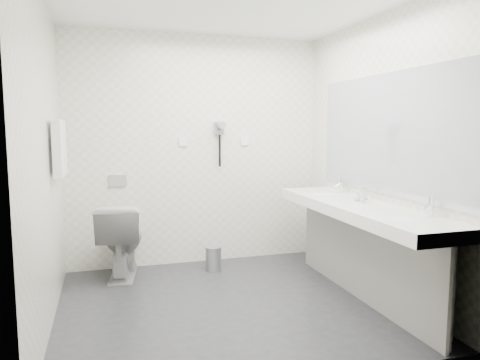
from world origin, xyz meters
name	(u,v)px	position (x,y,z in m)	size (l,w,h in m)	color
floor	(228,304)	(0.00, 0.00, 0.00)	(2.80, 2.80, 0.00)	#28282D
ceiling	(227,1)	(0.00, 0.00, 2.50)	(2.80, 2.80, 0.00)	white
wall_back	(197,151)	(0.00, 1.30, 1.25)	(2.80, 2.80, 0.00)	white
wall_front	(290,174)	(0.00, -1.30, 1.25)	(2.80, 2.80, 0.00)	white
wall_left	(44,162)	(-1.40, 0.00, 1.25)	(2.60, 2.60, 0.00)	white
wall_right	(375,156)	(1.40, 0.00, 1.25)	(2.60, 2.60, 0.00)	white
vanity_counter	(359,209)	(1.12, -0.20, 0.80)	(0.55, 2.20, 0.10)	white
vanity_panel	(360,257)	(1.15, -0.20, 0.38)	(0.03, 2.15, 0.75)	gray
vanity_post_near	(450,300)	(1.18, -1.24, 0.38)	(0.06, 0.06, 0.75)	silver
vanity_post_far	(311,231)	(1.18, 0.84, 0.38)	(0.06, 0.06, 0.75)	silver
mirror	(388,134)	(1.39, -0.20, 1.45)	(0.02, 2.20, 1.05)	#B2BCC6
basin_near	(408,220)	(1.12, -0.85, 0.83)	(0.40, 0.31, 0.05)	white
basin_far	(324,195)	(1.12, 0.45, 0.83)	(0.40, 0.31, 0.05)	white
faucet_near	(431,207)	(1.32, -0.85, 0.92)	(0.04, 0.04, 0.15)	silver
faucet_far	(342,185)	(1.32, 0.45, 0.92)	(0.04, 0.04, 0.15)	silver
soap_bottle_a	(360,196)	(1.21, -0.06, 0.90)	(0.04, 0.04, 0.09)	white
soap_bottle_b	(357,197)	(1.18, -0.06, 0.89)	(0.06, 0.06, 0.08)	white
soap_bottle_c	(363,196)	(1.17, -0.18, 0.91)	(0.04, 0.04, 0.12)	white
glass_left	(365,194)	(1.30, -0.01, 0.90)	(0.06, 0.06, 0.11)	silver
toilet	(121,240)	(-0.84, 1.03, 0.38)	(0.42, 0.75, 0.76)	white
flush_plate	(118,181)	(-0.85, 1.29, 0.95)	(0.18, 0.02, 0.12)	#B2B5BA
pedal_bin	(213,259)	(0.09, 0.94, 0.12)	(0.17, 0.17, 0.24)	#B2B5BA
bin_lid	(213,247)	(0.09, 0.94, 0.25)	(0.17, 0.17, 0.01)	#B2B5BA
towel_rail	(57,122)	(-1.35, 0.55, 1.55)	(0.02, 0.02, 0.62)	silver
towel_near	(58,149)	(-1.34, 0.41, 1.33)	(0.07, 0.24, 0.48)	white
towel_far	(61,147)	(-1.34, 0.69, 1.33)	(0.07, 0.24, 0.48)	white
dryer_cradle	(219,128)	(0.25, 1.27, 1.50)	(0.10, 0.04, 0.14)	gray
dryer_barrel	(221,125)	(0.25, 1.20, 1.53)	(0.08, 0.08, 0.14)	gray
dryer_cord	(220,151)	(0.25, 1.26, 1.25)	(0.02, 0.02, 0.35)	black
switch_plate_a	(183,142)	(-0.15, 1.29, 1.35)	(0.09, 0.02, 0.09)	white
switch_plate_b	(245,141)	(0.55, 1.29, 1.35)	(0.09, 0.02, 0.09)	white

